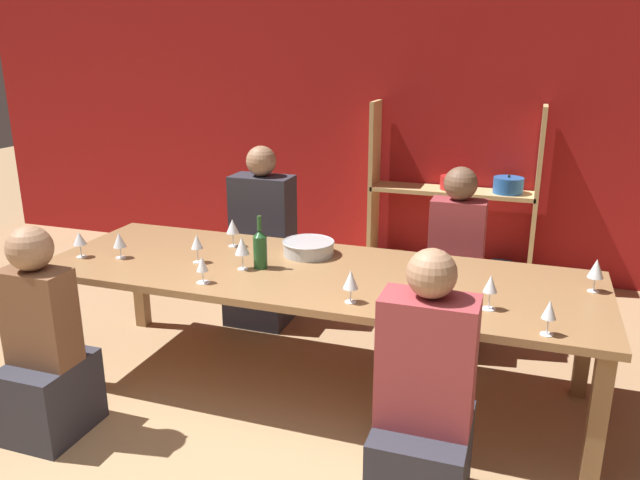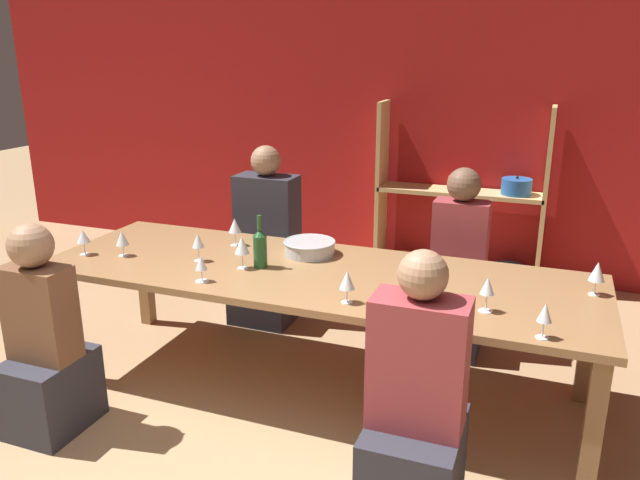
% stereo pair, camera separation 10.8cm
% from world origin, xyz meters
% --- Properties ---
extents(wall_back_red, '(8.80, 0.06, 2.70)m').
position_xyz_m(wall_back_red, '(0.00, 3.83, 1.35)').
color(wall_back_red, '#A31919').
rests_on(wall_back_red, ground_plane).
extents(shelf_unit, '(1.39, 0.30, 1.50)m').
position_xyz_m(shelf_unit, '(0.47, 3.63, 0.51)').
color(shelf_unit, tan).
rests_on(shelf_unit, ground_plane).
extents(dining_table, '(3.11, 1.03, 0.74)m').
position_xyz_m(dining_table, '(-0.05, 1.47, 0.68)').
color(dining_table, olive).
rests_on(dining_table, ground_plane).
extents(mixing_bowl, '(0.31, 0.31, 0.09)m').
position_xyz_m(mixing_bowl, '(-0.18, 1.73, 0.79)').
color(mixing_bowl, '#B7BABC').
rests_on(mixing_bowl, dining_table).
extents(wine_bottle_green, '(0.08, 0.08, 0.30)m').
position_xyz_m(wine_bottle_green, '(-0.36, 1.42, 0.86)').
color(wine_bottle_green, '#1E4C23').
rests_on(wine_bottle_green, dining_table).
extents(wine_glass_red_a, '(0.08, 0.08, 0.17)m').
position_xyz_m(wine_glass_red_a, '(0.26, 1.11, 0.86)').
color(wine_glass_red_a, white).
rests_on(wine_glass_red_a, dining_table).
extents(wine_glass_red_b, '(0.07, 0.07, 0.17)m').
position_xyz_m(wine_glass_red_b, '(-0.74, 1.39, 0.86)').
color(wine_glass_red_b, white).
rests_on(wine_glass_red_b, dining_table).
extents(wine_glass_red_c, '(0.08, 0.08, 0.15)m').
position_xyz_m(wine_glass_red_c, '(0.56, 1.36, 0.85)').
color(wine_glass_red_c, white).
rests_on(wine_glass_red_c, dining_table).
extents(wine_glass_white_a, '(0.07, 0.07, 0.17)m').
position_xyz_m(wine_glass_white_a, '(0.91, 1.24, 0.86)').
color(wine_glass_white_a, white).
rests_on(wine_glass_white_a, dining_table).
extents(wine_glass_red_d, '(0.08, 0.08, 0.19)m').
position_xyz_m(wine_glass_red_d, '(-0.44, 1.37, 0.88)').
color(wine_glass_red_d, white).
rests_on(wine_glass_red_d, dining_table).
extents(wine_glass_empty_a, '(0.08, 0.08, 0.18)m').
position_xyz_m(wine_glass_empty_a, '(-0.68, 1.73, 0.87)').
color(wine_glass_empty_a, white).
rests_on(wine_glass_empty_a, dining_table).
extents(wine_glass_red_e, '(0.07, 0.07, 0.15)m').
position_xyz_m(wine_glass_red_e, '(-0.55, 1.11, 0.84)').
color(wine_glass_red_e, white).
rests_on(wine_glass_red_e, dining_table).
extents(wine_glass_empty_b, '(0.06, 0.06, 0.16)m').
position_xyz_m(wine_glass_empty_b, '(1.17, 1.04, 0.86)').
color(wine_glass_empty_b, white).
rests_on(wine_glass_empty_b, dining_table).
extents(wine_glass_empty_c, '(0.08, 0.08, 0.16)m').
position_xyz_m(wine_glass_empty_c, '(-1.21, 1.31, 0.85)').
color(wine_glass_empty_c, white).
rests_on(wine_glass_empty_c, dining_table).
extents(wine_glass_white_b, '(0.08, 0.08, 0.15)m').
position_xyz_m(wine_glass_white_b, '(-1.44, 1.25, 0.85)').
color(wine_glass_white_b, white).
rests_on(wine_glass_white_b, dining_table).
extents(wine_glass_white_c, '(0.08, 0.08, 0.17)m').
position_xyz_m(wine_glass_white_c, '(1.40, 1.64, 0.86)').
color(wine_glass_white_c, white).
rests_on(wine_glass_white_c, dining_table).
extents(cell_phone, '(0.15, 0.08, 0.01)m').
position_xyz_m(cell_phone, '(0.72, 1.33, 0.75)').
color(cell_phone, '#1E2338').
rests_on(cell_phone, dining_table).
extents(person_near_a, '(0.34, 0.43, 1.12)m').
position_xyz_m(person_near_a, '(-1.20, 0.63, 0.43)').
color(person_near_a, '#2D2D38').
rests_on(person_near_a, ground_plane).
extents(person_far_a, '(0.34, 0.43, 1.23)m').
position_xyz_m(person_far_a, '(0.63, 2.29, 0.47)').
color(person_far_a, '#2D2D38').
rests_on(person_far_a, ground_plane).
extents(person_near_b, '(0.39, 0.48, 1.20)m').
position_xyz_m(person_near_b, '(0.71, 0.67, 0.44)').
color(person_near_b, '#2D2D38').
rests_on(person_near_b, ground_plane).
extents(person_far_b, '(0.44, 0.55, 1.28)m').
position_xyz_m(person_far_b, '(-0.75, 2.34, 0.47)').
color(person_far_b, '#2D2D38').
rests_on(person_far_b, ground_plane).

